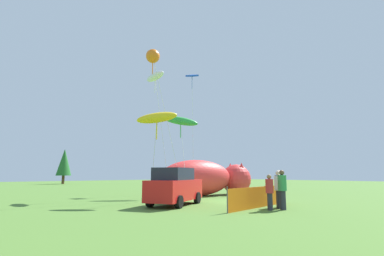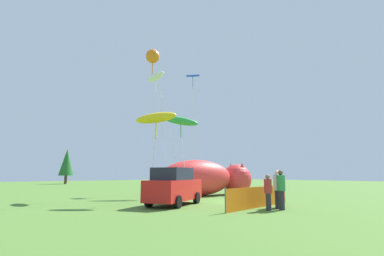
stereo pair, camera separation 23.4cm
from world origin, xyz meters
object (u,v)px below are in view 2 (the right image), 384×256
object	(u,v)px
kite_yellow_hero	(156,118)
kite_blue_box	(193,78)
folding_chair	(268,192)
spectator_in_white_shirt	(268,191)
spectator_in_black_shirt	(278,187)
inflatable_cat	(206,179)
kite_orange_flower	(153,57)
spectator_in_red_shirt	(281,188)
spectator_in_grey_shirt	(277,188)
kite_green_fish	(181,121)
parked_car	(174,187)
kite_white_ghost	(155,77)

from	to	relation	value
kite_yellow_hero	kite_blue_box	world-z (taller)	kite_blue_box
folding_chair	spectator_in_white_shirt	distance (m)	4.78
spectator_in_black_shirt	kite_yellow_hero	distance (m)	7.85
kite_yellow_hero	inflatable_cat	bearing A→B (deg)	20.83
kite_orange_flower	kite_yellow_hero	bearing A→B (deg)	-116.57
spectator_in_black_shirt	spectator_in_red_shirt	size ratio (longest dim) A/B	1.00
spectator_in_grey_shirt	spectator_in_white_shirt	distance (m)	0.96
folding_chair	inflatable_cat	distance (m)	5.90
inflatable_cat	kite_blue_box	size ratio (longest dim) A/B	0.73
spectator_in_grey_shirt	kite_orange_flower	xyz separation A→B (m)	(-1.88, 8.39, 8.77)
spectator_in_black_shirt	kite_yellow_hero	bearing A→B (deg)	121.61
folding_chair	kite_yellow_hero	xyz separation A→B (m)	(-5.97, 3.46, 4.40)
kite_green_fish	spectator_in_black_shirt	bearing A→B (deg)	-94.99
folding_chair	kite_blue_box	world-z (taller)	kite_blue_box
spectator_in_white_shirt	inflatable_cat	bearing A→B (deg)	63.98
spectator_in_grey_shirt	parked_car	bearing A→B (deg)	122.42
spectator_in_grey_shirt	kite_blue_box	world-z (taller)	kite_blue_box
spectator_in_red_shirt	spectator_in_white_shirt	world-z (taller)	spectator_in_red_shirt
spectator_in_grey_shirt	kite_yellow_hero	size ratio (longest dim) A/B	0.33
kite_white_ghost	kite_blue_box	xyz separation A→B (m)	(5.64, 2.07, 1.62)
parked_car	kite_white_ghost	distance (m)	10.31
spectator_in_white_shirt	kite_yellow_hero	world-z (taller)	kite_yellow_hero
inflatable_cat	spectator_in_white_shirt	size ratio (longest dim) A/B	5.05
spectator_in_black_shirt	spectator_in_red_shirt	bearing A→B (deg)	-140.28
spectator_in_white_shirt	kite_green_fish	size ratio (longest dim) A/B	0.26
parked_car	spectator_in_red_shirt	xyz separation A→B (m)	(2.54, -4.94, 0.03)
kite_blue_box	spectator_in_grey_shirt	bearing A→B (deg)	-113.12
inflatable_cat	kite_blue_box	xyz separation A→B (m)	(2.04, 3.92, 9.48)
spectator_in_red_shirt	kite_blue_box	size ratio (longest dim) A/B	0.16
folding_chair	spectator_in_red_shirt	size ratio (longest dim) A/B	0.50
kite_white_ghost	inflatable_cat	bearing A→B (deg)	-27.22
kite_white_ghost	spectator_in_white_shirt	bearing A→B (deg)	-93.29
kite_orange_flower	spectator_in_white_shirt	bearing A→B (deg)	-83.76
spectator_in_grey_shirt	kite_yellow_hero	xyz separation A→B (m)	(-3.04, 6.08, 3.95)
parked_car	kite_orange_flower	bearing A→B (deg)	47.57
parked_car	kite_green_fish	xyz separation A→B (m)	(4.18, 4.68, 4.68)
parked_car	kite_blue_box	size ratio (longest dim) A/B	0.40
kite_green_fish	kite_orange_flower	distance (m)	5.26
spectator_in_grey_shirt	spectator_in_white_shirt	size ratio (longest dim) A/B	1.11
folding_chair	kite_yellow_hero	size ratio (longest dim) A/B	0.17
spectator_in_red_shirt	kite_orange_flower	world-z (taller)	kite_orange_flower
spectator_in_black_shirt	spectator_in_white_shirt	world-z (taller)	spectator_in_black_shirt
spectator_in_grey_shirt	kite_white_ghost	size ratio (longest dim) A/B	0.19
kite_yellow_hero	kite_orange_flower	xyz separation A→B (m)	(1.16, 2.31, 4.83)
spectator_in_white_shirt	spectator_in_red_shirt	bearing A→B (deg)	-25.02
inflatable_cat	kite_green_fish	xyz separation A→B (m)	(-1.95, 0.73, 4.42)
kite_yellow_hero	kite_white_ghost	world-z (taller)	kite_white_ghost
spectator_in_red_shirt	kite_blue_box	world-z (taller)	kite_blue_box
spectator_in_black_shirt	kite_white_ghost	distance (m)	12.93
folding_chair	spectator_in_red_shirt	distance (m)	4.49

